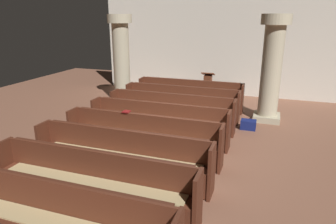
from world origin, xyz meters
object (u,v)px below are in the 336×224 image
(pew_row_5, at_px, (121,155))
(lectern, at_px, (208,88))
(pew_row_1, at_px, (181,101))
(pillar_aisle_side, at_px, (272,67))
(pew_row_6, at_px, (92,180))
(pew_row_7, at_px, (50,218))
(pew_row_0, at_px, (190,94))
(pew_row_2, at_px, (171,110))
(pillar_far_side, at_px, (121,58))
(hymn_book, at_px, (126,112))
(pew_row_4, at_px, (142,136))
(pew_row_3, at_px, (158,122))
(kneeler_box_navy, at_px, (248,125))

(pew_row_5, distance_m, lectern, 6.51)
(pew_row_1, relative_size, pillar_aisle_side, 1.15)
(pew_row_6, height_order, pew_row_7, same)
(lectern, bearing_deg, pew_row_6, -92.64)
(pew_row_0, height_order, pew_row_1, same)
(pew_row_2, height_order, pillar_far_side, pillar_far_side)
(lectern, bearing_deg, pew_row_7, -92.32)
(pew_row_6, xyz_separation_m, lectern, (0.35, 7.53, -0.07))
(pew_row_2, bearing_deg, pew_row_6, -90.00)
(pillar_far_side, bearing_deg, hymn_book, -61.51)
(pew_row_0, relative_size, pew_row_4, 1.00)
(pew_row_7, distance_m, pillar_far_side, 7.65)
(pew_row_0, bearing_deg, pew_row_6, -90.00)
(pew_row_3, height_order, pew_row_4, same)
(pew_row_4, bearing_deg, lectern, 86.37)
(pew_row_1, xyz_separation_m, pillar_far_side, (-2.56, 0.95, 1.13))
(pew_row_6, relative_size, pillar_aisle_side, 1.15)
(pew_row_2, relative_size, pew_row_5, 1.00)
(pew_row_0, bearing_deg, pew_row_3, -90.00)
(pillar_far_side, bearing_deg, pew_row_7, -70.24)
(pillar_far_side, bearing_deg, lectern, 26.28)
(pew_row_7, xyz_separation_m, pillar_aisle_side, (2.61, 6.76, 1.13))
(pew_row_1, distance_m, pew_row_5, 4.11)
(pew_row_3, bearing_deg, pew_row_0, 90.00)
(pew_row_1, xyz_separation_m, pew_row_3, (0.00, -2.06, 0.00))
(pew_row_7, height_order, lectern, lectern)
(pew_row_0, distance_m, pew_row_4, 4.11)
(pew_row_0, height_order, pew_row_5, same)
(pillar_far_side, bearing_deg, kneeler_box_navy, -16.22)
(pew_row_1, bearing_deg, kneeler_box_navy, -10.92)
(pew_row_3, relative_size, pew_row_5, 1.00)
(pew_row_7, bearing_deg, pew_row_3, 90.00)
(pillar_far_side, relative_size, kneeler_box_navy, 7.47)
(kneeler_box_navy, bearing_deg, pillar_far_side, 163.78)
(pillar_far_side, bearing_deg, pew_row_6, -67.23)
(pew_row_0, distance_m, lectern, 1.41)
(pew_row_4, height_order, hymn_book, hymn_book)
(pew_row_3, distance_m, kneeler_box_navy, 2.73)
(pew_row_4, xyz_separation_m, kneeler_box_navy, (2.14, 2.67, -0.39))
(pew_row_1, xyz_separation_m, lectern, (0.35, 2.39, -0.07))
(pew_row_2, distance_m, pew_row_3, 1.03)
(pew_row_2, relative_size, pew_row_4, 1.00)
(pew_row_2, xyz_separation_m, pillar_far_side, (-2.56, 1.98, 1.13))
(pillar_far_side, relative_size, lectern, 2.93)
(pew_row_6, xyz_separation_m, pew_row_7, (0.00, -1.03, 0.00))
(pew_row_5, bearing_deg, pew_row_3, 90.00)
(pew_row_1, relative_size, pew_row_7, 1.00)
(pew_row_2, relative_size, pew_row_7, 1.00)
(pew_row_7, bearing_deg, pew_row_2, 90.00)
(pew_row_3, bearing_deg, pew_row_6, -90.00)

